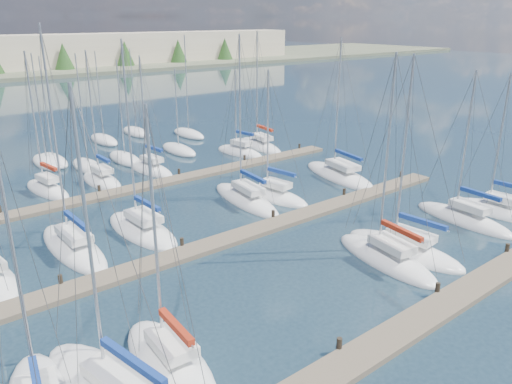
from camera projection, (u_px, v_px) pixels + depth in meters
ground at (43, 132)px, 67.41m from camera, size 400.00×400.00×0.00m
dock_near at (407, 328)px, 24.70m from camera, size 44.00×1.93×1.10m
dock_mid at (238, 236)px, 35.00m from camera, size 44.00×1.93×1.10m
dock_far at (146, 186)px, 45.30m from camera, size 44.00×1.93×1.10m
sailboat_l at (273, 196)px, 42.81m from camera, size 3.51×7.71×11.48m
sailboat_d at (386, 258)px, 31.71m from camera, size 3.80×8.60×13.60m
sailboat_c at (170, 361)px, 22.28m from camera, size 3.21×7.44×12.32m
sailboat_i at (73, 247)px, 33.22m from camera, size 2.73×9.39×15.13m
sailboat_p at (151, 169)px, 50.20m from camera, size 2.91×7.10×12.01m
sailboat_g at (496, 211)px, 39.46m from camera, size 2.71×6.85×11.58m
sailboat_r at (260, 146)px, 59.34m from camera, size 3.72×8.84×13.99m
sailboat_m at (339, 175)px, 48.35m from camera, size 5.07×10.46×13.72m
sailboat_j at (142, 230)px, 35.98m from camera, size 3.24×8.55×14.13m
sailboat_n at (47, 190)px, 44.26m from camera, size 3.04×7.20×12.83m
sailboat_o at (102, 181)px, 46.70m from camera, size 2.49×6.69×12.74m
sailboat_f at (463, 219)px, 37.88m from camera, size 3.01×8.43×11.95m
sailboat_e at (404, 250)px, 32.91m from camera, size 3.47×8.66×13.43m
sailboat_k at (246, 199)px, 41.98m from camera, size 3.73×9.69×14.22m
sailboat_q at (240, 152)px, 56.59m from camera, size 3.27×6.97×10.09m
distant_boats at (48, 161)px, 52.80m from camera, size 36.93×20.75×13.30m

